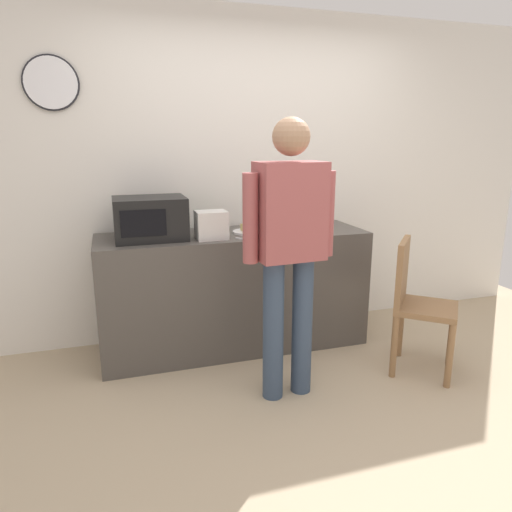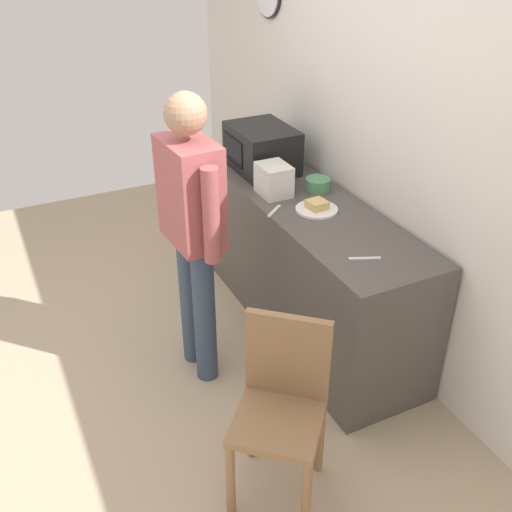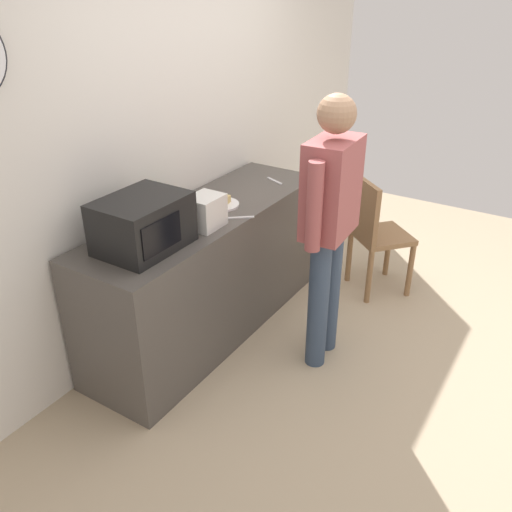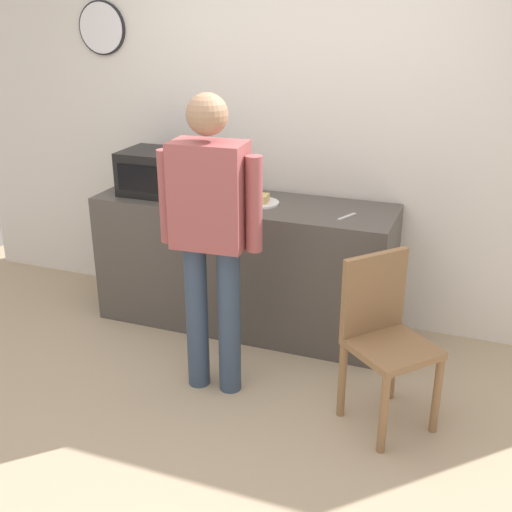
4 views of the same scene
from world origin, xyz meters
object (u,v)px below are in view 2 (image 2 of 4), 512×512
(person_standing, at_px, (192,222))
(wooden_chair, at_px, (282,402))
(toaster, at_px, (274,180))
(fork_utensil, at_px, (274,211))
(microwave, at_px, (262,148))
(spoon_utensil, at_px, (365,258))
(sandwich_plate, at_px, (317,208))
(salad_bowl, at_px, (318,184))

(person_standing, xyz_separation_m, wooden_chair, (0.97, 0.05, -0.50))
(toaster, height_order, fork_utensil, toaster)
(microwave, xyz_separation_m, person_standing, (0.75, -0.80, -0.04))
(spoon_utensil, bearing_deg, person_standing, -129.11)
(microwave, distance_m, fork_utensil, 0.69)
(fork_utensil, distance_m, wooden_chair, 1.26)
(sandwich_plate, relative_size, spoon_utensil, 1.52)
(sandwich_plate, bearing_deg, microwave, -179.53)
(sandwich_plate, distance_m, salad_bowl, 0.31)
(microwave, xyz_separation_m, toaster, (0.42, -0.12, -0.05))
(microwave, relative_size, sandwich_plate, 1.94)
(sandwich_plate, xyz_separation_m, person_standing, (0.01, -0.80, 0.09))
(sandwich_plate, relative_size, person_standing, 0.15)
(toaster, bearing_deg, spoon_utensil, 3.55)
(person_standing, bearing_deg, spoon_utensil, 50.89)
(person_standing, bearing_deg, fork_utensil, 101.00)
(spoon_utensil, distance_m, wooden_chair, 0.88)
(microwave, xyz_separation_m, fork_utensil, (0.64, -0.23, -0.15))
(microwave, bearing_deg, fork_utensil, -19.94)
(toaster, distance_m, wooden_chair, 1.53)
(sandwich_plate, relative_size, salad_bowl, 1.59)
(toaster, bearing_deg, wooden_chair, -25.62)
(salad_bowl, xyz_separation_m, fork_utensil, (0.16, -0.40, -0.04))
(salad_bowl, bearing_deg, microwave, -160.71)
(sandwich_plate, height_order, fork_utensil, sandwich_plate)
(microwave, distance_m, sandwich_plate, 0.75)
(salad_bowl, relative_size, person_standing, 0.09)
(sandwich_plate, distance_m, wooden_chair, 1.30)
(microwave, relative_size, toaster, 2.27)
(fork_utensil, bearing_deg, spoon_utensil, 13.44)
(person_standing, height_order, wooden_chair, person_standing)
(toaster, bearing_deg, person_standing, -63.80)
(spoon_utensil, bearing_deg, salad_bowl, 165.00)
(microwave, height_order, fork_utensil, microwave)
(toaster, relative_size, spoon_utensil, 1.29)
(toaster, bearing_deg, microwave, 163.82)
(microwave, distance_m, toaster, 0.44)
(microwave, bearing_deg, wooden_chair, -23.45)
(sandwich_plate, xyz_separation_m, wooden_chair, (0.98, -0.75, -0.41))
(toaster, relative_size, fork_utensil, 1.29)
(toaster, height_order, wooden_chair, toaster)
(microwave, relative_size, person_standing, 0.29)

